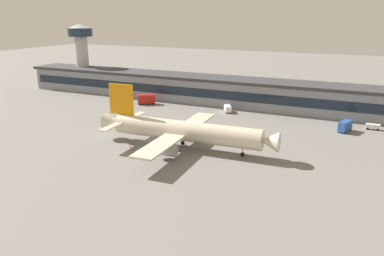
{
  "coord_description": "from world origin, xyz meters",
  "views": [
    {
      "loc": [
        57.13,
        -93.19,
        36.66
      ],
      "look_at": [
        11.92,
        2.6,
        5.0
      ],
      "focal_mm": 35.57,
      "sensor_mm": 36.0,
      "label": 1
    }
  ],
  "objects_px": {
    "control_tower": "(81,49)",
    "catering_truck": "(146,99)",
    "pushback_tractor": "(121,99)",
    "stair_truck": "(345,126)",
    "traffic_cone_0": "(130,147)",
    "crew_van": "(228,108)",
    "follow_me_car": "(373,126)",
    "airliner": "(183,131)"
  },
  "relations": [
    {
      "from": "airliner",
      "to": "follow_me_car",
      "type": "xyz_separation_m",
      "value": [
        48.75,
        43.2,
        -4.06
      ]
    },
    {
      "from": "crew_van",
      "to": "catering_truck",
      "type": "relative_size",
      "value": 0.76
    },
    {
      "from": "pushback_tractor",
      "to": "follow_me_car",
      "type": "bearing_deg",
      "value": 0.5
    },
    {
      "from": "control_tower",
      "to": "crew_van",
      "type": "height_order",
      "value": "control_tower"
    },
    {
      "from": "control_tower",
      "to": "pushback_tractor",
      "type": "height_order",
      "value": "control_tower"
    },
    {
      "from": "control_tower",
      "to": "catering_truck",
      "type": "distance_m",
      "value": 54.83
    },
    {
      "from": "follow_me_car",
      "to": "crew_van",
      "type": "xyz_separation_m",
      "value": [
        -51.7,
        1.66,
        0.37
      ]
    },
    {
      "from": "control_tower",
      "to": "follow_me_car",
      "type": "relative_size",
      "value": 7.22
    },
    {
      "from": "crew_van",
      "to": "stair_truck",
      "type": "relative_size",
      "value": 0.87
    },
    {
      "from": "crew_van",
      "to": "stair_truck",
      "type": "bearing_deg",
      "value": -10.29
    },
    {
      "from": "airliner",
      "to": "stair_truck",
      "type": "relative_size",
      "value": 8.26
    },
    {
      "from": "crew_van",
      "to": "pushback_tractor",
      "type": "xyz_separation_m",
      "value": [
        -48.77,
        -2.53,
        -0.41
      ]
    },
    {
      "from": "control_tower",
      "to": "catering_truck",
      "type": "bearing_deg",
      "value": -20.33
    },
    {
      "from": "stair_truck",
      "to": "control_tower",
      "type": "bearing_deg",
      "value": 169.46
    },
    {
      "from": "pushback_tractor",
      "to": "airliner",
      "type": "bearing_deg",
      "value": -39.3
    },
    {
      "from": "stair_truck",
      "to": "traffic_cone_0",
      "type": "xyz_separation_m",
      "value": [
        -54.46,
        -43.21,
        -1.67
      ]
    },
    {
      "from": "catering_truck",
      "to": "traffic_cone_0",
      "type": "xyz_separation_m",
      "value": [
        25.22,
        -49.07,
        -1.98
      ]
    },
    {
      "from": "pushback_tractor",
      "to": "catering_truck",
      "type": "height_order",
      "value": "catering_truck"
    },
    {
      "from": "pushback_tractor",
      "to": "control_tower",
      "type": "bearing_deg",
      "value": 152.79
    },
    {
      "from": "crew_van",
      "to": "airliner",
      "type": "bearing_deg",
      "value": -86.24
    },
    {
      "from": "airliner",
      "to": "stair_truck",
      "type": "xyz_separation_m",
      "value": [
        40.62,
        36.95,
        -3.17
      ]
    },
    {
      "from": "control_tower",
      "to": "pushback_tractor",
      "type": "xyz_separation_m",
      "value": [
        35.97,
        -18.5,
        -19.05
      ]
    },
    {
      "from": "follow_me_car",
      "to": "crew_van",
      "type": "distance_m",
      "value": 51.73
    },
    {
      "from": "pushback_tractor",
      "to": "traffic_cone_0",
      "type": "bearing_deg",
      "value": -52.06
    },
    {
      "from": "airliner",
      "to": "stair_truck",
      "type": "height_order",
      "value": "airliner"
    },
    {
      "from": "pushback_tractor",
      "to": "stair_truck",
      "type": "height_order",
      "value": "stair_truck"
    },
    {
      "from": "catering_truck",
      "to": "traffic_cone_0",
      "type": "height_order",
      "value": "catering_truck"
    },
    {
      "from": "crew_van",
      "to": "pushback_tractor",
      "type": "height_order",
      "value": "crew_van"
    },
    {
      "from": "follow_me_car",
      "to": "catering_truck",
      "type": "distance_m",
      "value": 87.82
    },
    {
      "from": "pushback_tractor",
      "to": "catering_truck",
      "type": "relative_size",
      "value": 0.73
    },
    {
      "from": "control_tower",
      "to": "follow_me_car",
      "type": "distance_m",
      "value": 138.88
    },
    {
      "from": "airliner",
      "to": "catering_truck",
      "type": "bearing_deg",
      "value": 132.38
    },
    {
      "from": "follow_me_car",
      "to": "traffic_cone_0",
      "type": "xyz_separation_m",
      "value": [
        -62.59,
        -49.46,
        -0.78
      ]
    },
    {
      "from": "traffic_cone_0",
      "to": "pushback_tractor",
      "type": "bearing_deg",
      "value": 127.94
    },
    {
      "from": "crew_van",
      "to": "control_tower",
      "type": "bearing_deg",
      "value": 169.33
    },
    {
      "from": "follow_me_car",
      "to": "pushback_tractor",
      "type": "relative_size",
      "value": 0.83
    },
    {
      "from": "control_tower",
      "to": "stair_truck",
      "type": "relative_size",
      "value": 5.0
    },
    {
      "from": "crew_van",
      "to": "traffic_cone_0",
      "type": "relative_size",
      "value": 9.09
    },
    {
      "from": "pushback_tractor",
      "to": "crew_van",
      "type": "bearing_deg",
      "value": 2.97
    },
    {
      "from": "crew_van",
      "to": "stair_truck",
      "type": "height_order",
      "value": "stair_truck"
    },
    {
      "from": "crew_van",
      "to": "pushback_tractor",
      "type": "distance_m",
      "value": 48.83
    },
    {
      "from": "control_tower",
      "to": "stair_truck",
      "type": "height_order",
      "value": "control_tower"
    }
  ]
}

